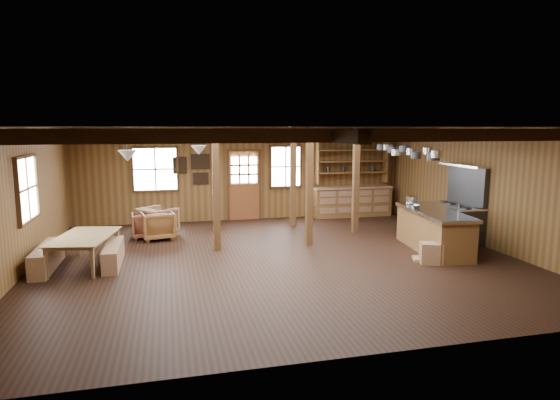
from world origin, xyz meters
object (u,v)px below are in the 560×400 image
commercial_range (456,216)px  dining_table (87,251)px  kitchen_island (434,230)px  armchair_c (158,221)px  armchair_a (146,225)px  armchair_b (158,225)px

commercial_range → dining_table: (-8.55, -0.20, -0.30)m
kitchen_island → armchair_c: size_ratio=3.10×
kitchen_island → armchair_c: bearing=160.1°
kitchen_island → armchair_c: 6.86m
armchair_a → armchair_c: size_ratio=0.86×
commercial_range → armchair_a: (-7.48, 2.14, -0.29)m
kitchen_island → armchair_b: kitchen_island is taller
dining_table → armchair_c: size_ratio=2.18×
armchair_b → armchair_c: (0.00, 0.42, 0.02)m
armchair_a → armchair_c: 0.34m
dining_table → armchair_a: armchair_a is taller
armchair_c → dining_table: bearing=112.2°
armchair_c → kitchen_island: bearing=-155.8°
armchair_b → armchair_c: size_ratio=0.94×
armchair_a → armchair_c: bearing=-152.3°
kitchen_island → commercial_range: 1.28m
armchair_a → armchair_b: (0.28, -0.24, 0.03)m
dining_table → armchair_c: 2.86m
armchair_a → kitchen_island: bearing=151.7°
armchair_a → commercial_range: bearing=159.7°
kitchen_island → commercial_range: commercial_range is taller
commercial_range → armchair_b: commercial_range is taller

